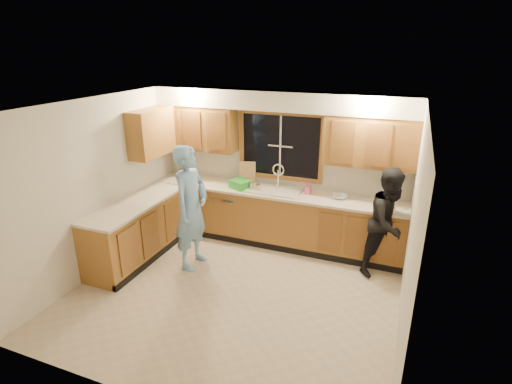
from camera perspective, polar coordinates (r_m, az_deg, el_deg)
floor at (r=5.59m, az=-3.04°, el=-14.09°), size 4.20×4.20×0.00m
ceiling at (r=4.66m, az=-3.62°, el=12.17°), size 4.20×4.20×0.00m
wall_back at (r=6.67m, az=3.48°, el=3.68°), size 4.20×0.00×4.20m
wall_left at (r=6.12m, az=-21.49°, el=0.72°), size 0.00×3.80×3.80m
wall_right at (r=4.60m, az=21.37°, el=-5.68°), size 0.00×3.80×3.80m
base_cabinets_back at (r=6.68m, az=2.53°, el=-3.69°), size 4.20×0.60×0.88m
base_cabinets_left at (r=6.48m, az=-16.55°, el=-5.38°), size 0.60×1.90×0.88m
countertop_back at (r=6.49m, az=2.55°, el=-0.03°), size 4.20×0.63×0.04m
countertop_left at (r=6.29m, az=-16.85°, el=-1.62°), size 0.63×1.90×0.04m
upper_cabinets_left at (r=6.94m, az=-8.25°, el=9.07°), size 1.35×0.33×0.75m
upper_cabinets_right at (r=6.09m, az=16.05°, el=6.91°), size 1.35×0.33×0.75m
upper_cabinets_return at (r=6.70m, az=-14.69°, el=8.22°), size 0.33×0.90×0.75m
soffit at (r=6.27m, az=3.19°, el=12.91°), size 4.20×0.35×0.30m
window_frame at (r=6.57m, az=3.52°, el=6.58°), size 1.44×0.03×1.14m
sink at (r=6.52m, az=2.61°, el=-0.26°), size 0.86×0.52×0.57m
dishwasher at (r=6.98m, az=-4.12°, el=-2.90°), size 0.60×0.56×0.82m
stove at (r=6.09m, az=-19.79°, el=-7.38°), size 0.58×0.75×0.90m
man at (r=5.87m, az=-9.27°, el=-2.26°), size 0.46×0.69×1.86m
woman at (r=5.96m, az=18.57°, el=-4.13°), size 0.96×0.98×1.59m
knife_block at (r=7.26m, az=-10.20°, el=2.99°), size 0.14×0.12×0.22m
cutting_board at (r=6.82m, az=-1.24°, el=2.83°), size 0.29×0.17×0.37m
dish_crate at (r=6.60m, az=-2.25°, el=1.16°), size 0.38×0.37×0.14m
soap_bottle at (r=6.38m, az=7.46°, el=0.56°), size 0.10×0.10×0.19m
bowl at (r=6.30m, az=11.92°, el=-0.63°), size 0.24×0.24×0.06m
can_left at (r=6.53m, az=-0.71°, el=0.89°), size 0.09×0.09×0.13m
can_right at (r=6.44m, az=0.37°, el=0.60°), size 0.09×0.09×0.13m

